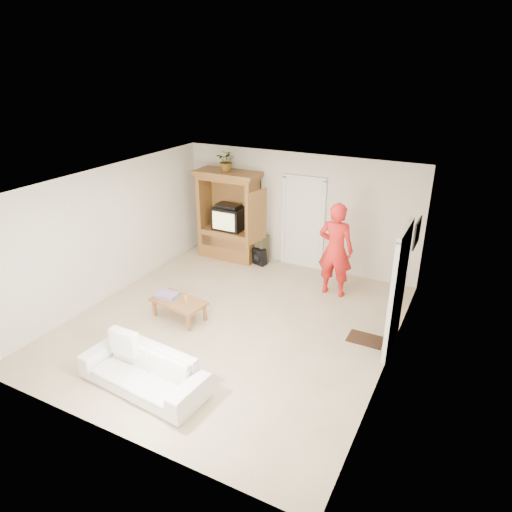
{
  "coord_description": "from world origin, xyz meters",
  "views": [
    {
      "loc": [
        3.65,
        -6.15,
        4.43
      ],
      "look_at": [
        0.18,
        0.6,
        1.15
      ],
      "focal_mm": 32.0,
      "sensor_mm": 36.0,
      "label": 1
    }
  ],
  "objects_px": {
    "man": "(336,250)",
    "coffee_table": "(179,303)",
    "sofa": "(143,371)",
    "armoire": "(230,221)"
  },
  "relations": [
    {
      "from": "man",
      "to": "coffee_table",
      "type": "distance_m",
      "value": 3.22
    },
    {
      "from": "man",
      "to": "coffee_table",
      "type": "xyz_separation_m",
      "value": [
        -2.21,
        -2.25,
        -0.64
      ]
    },
    {
      "from": "man",
      "to": "sofa",
      "type": "distance_m",
      "value": 4.4
    },
    {
      "from": "armoire",
      "to": "man",
      "type": "height_order",
      "value": "armoire"
    },
    {
      "from": "sofa",
      "to": "coffee_table",
      "type": "relative_size",
      "value": 1.81
    },
    {
      "from": "armoire",
      "to": "coffee_table",
      "type": "bearing_deg",
      "value": -78.22
    },
    {
      "from": "sofa",
      "to": "coffee_table",
      "type": "distance_m",
      "value": 1.96
    },
    {
      "from": "sofa",
      "to": "coffee_table",
      "type": "xyz_separation_m",
      "value": [
        -0.69,
        1.83,
        0.04
      ]
    },
    {
      "from": "armoire",
      "to": "sofa",
      "type": "distance_m",
      "value": 4.98
    },
    {
      "from": "armoire",
      "to": "sofa",
      "type": "xyz_separation_m",
      "value": [
        1.31,
        -4.76,
        -0.62
      ]
    }
  ]
}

